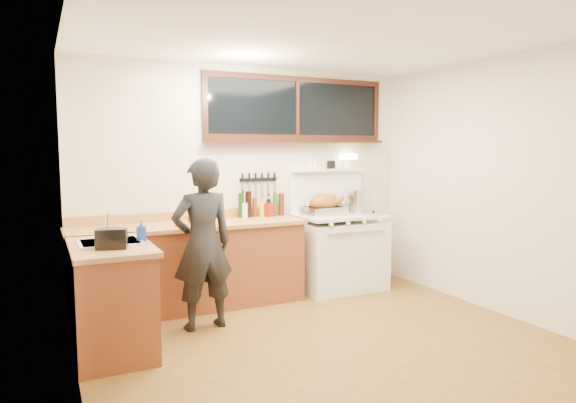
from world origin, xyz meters
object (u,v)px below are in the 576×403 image
cutting_board (196,221)px  vintage_stove (339,250)px  man (203,244)px  roast_turkey (324,206)px

cutting_board → vintage_stove: bearing=4.4°
man → cutting_board: man is taller
vintage_stove → roast_turkey: size_ratio=3.17×
cutting_board → roast_turkey: bearing=6.1°
vintage_stove → man: 1.98m
man → cutting_board: bearing=80.4°
man → cutting_board: 0.50m
vintage_stove → man: bearing=-161.8°
vintage_stove → man: (-1.86, -0.61, 0.33)m
roast_turkey → vintage_stove: bearing=-10.0°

